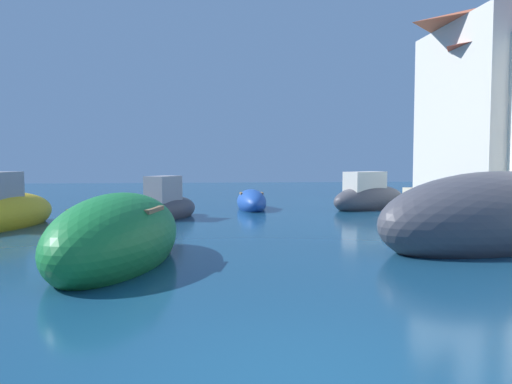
{
  "coord_description": "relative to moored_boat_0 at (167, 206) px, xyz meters",
  "views": [
    {
      "loc": [
        -0.88,
        -4.1,
        1.99
      ],
      "look_at": [
        0.84,
        11.8,
        0.96
      ],
      "focal_mm": 34.93,
      "sensor_mm": 36.0,
      "label": 1
    }
  ],
  "objects": [
    {
      "name": "moored_boat_0",
      "position": [
        0.0,
        0.0,
        0.0
      ],
      "size": [
        2.51,
        3.24,
        1.68
      ],
      "rotation": [
        0.0,
        0.0,
        1.05
      ],
      "color": "#3F3F47",
      "rests_on": "ground"
    },
    {
      "name": "moored_boat_2",
      "position": [
        -4.64,
        -1.93,
        0.05
      ],
      "size": [
        2.62,
        4.74,
        1.95
      ],
      "rotation": [
        0.0,
        0.0,
        1.31
      ],
      "color": "gold",
      "rests_on": "ground"
    },
    {
      "name": "moored_boat_3",
      "position": [
        -0.41,
        -7.48,
        0.07
      ],
      "size": [
        2.86,
        5.03,
        1.76
      ],
      "rotation": [
        0.0,
        0.0,
        1.37
      ],
      "color": "#197233",
      "rests_on": "ground"
    },
    {
      "name": "moored_boat_4",
      "position": [
        3.19,
        2.95,
        -0.12
      ],
      "size": [
        1.16,
        3.21,
        1.04
      ],
      "rotation": [
        0.0,
        0.0,
        1.57
      ],
      "color": "#1E479E",
      "rests_on": "ground"
    },
    {
      "name": "moored_boat_5",
      "position": [
        7.96,
        -6.46,
        0.21
      ],
      "size": [
        6.92,
        4.21,
        2.25
      ],
      "rotation": [
        0.0,
        0.0,
        3.43
      ],
      "color": "#3F3F47",
      "rests_on": "ground"
    },
    {
      "name": "moored_boat_7",
      "position": [
        7.98,
        2.47,
        0.04
      ],
      "size": [
        4.07,
        3.12,
        1.81
      ],
      "rotation": [
        0.0,
        0.0,
        0.51
      ],
      "color": "#3F3F47",
      "rests_on": "ground"
    }
  ]
}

